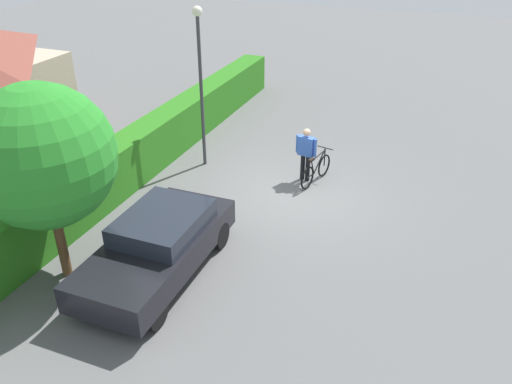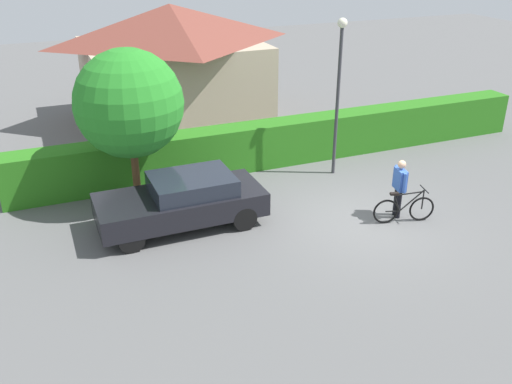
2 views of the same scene
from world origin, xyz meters
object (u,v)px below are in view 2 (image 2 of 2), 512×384
object	(u,v)px
parked_car_near	(183,200)
street_lamp	(339,78)
tree_kerbside	(129,104)
person_rider	(400,184)
bicycle	(404,209)

from	to	relation	value
parked_car_near	street_lamp	size ratio (longest dim) A/B	0.89
tree_kerbside	person_rider	bearing A→B (deg)	-29.86
bicycle	person_rider	size ratio (longest dim) A/B	1.01
bicycle	tree_kerbside	xyz separation A→B (m)	(-6.04, 3.82, 2.40)
street_lamp	person_rider	bearing A→B (deg)	-88.18
person_rider	street_lamp	size ratio (longest dim) A/B	0.34
person_rider	street_lamp	bearing A→B (deg)	91.82
person_rider	tree_kerbside	xyz separation A→B (m)	(-6.07, 3.49, 1.86)
person_rider	parked_car_near	bearing A→B (deg)	162.73
street_lamp	tree_kerbside	xyz separation A→B (m)	(-5.97, 0.33, -0.18)
parked_car_near	street_lamp	world-z (taller)	street_lamp
street_lamp	tree_kerbside	distance (m)	5.99
bicycle	street_lamp	xyz separation A→B (m)	(-0.07, 3.49, 2.59)
bicycle	street_lamp	bearing A→B (deg)	91.16
bicycle	tree_kerbside	world-z (taller)	tree_kerbside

